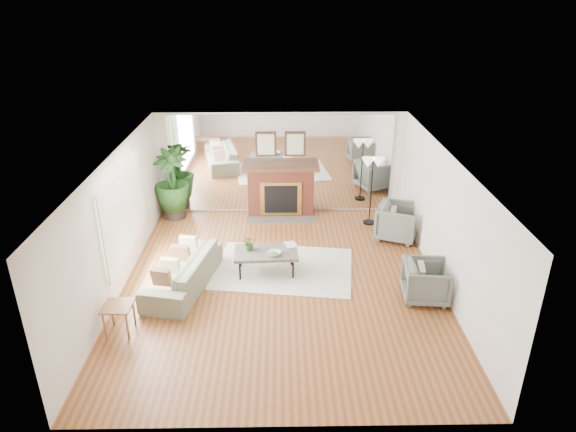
{
  "coord_description": "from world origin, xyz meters",
  "views": [
    {
      "loc": [
        -0.01,
        -8.43,
        5.23
      ],
      "look_at": [
        0.13,
        0.6,
        1.14
      ],
      "focal_mm": 32.0,
      "sensor_mm": 36.0,
      "label": 1
    }
  ],
  "objects_px": {
    "armchair_front": "(426,282)",
    "potted_ficus": "(172,182)",
    "floor_lamp": "(373,168)",
    "fireplace": "(281,189)",
    "side_table": "(118,310)",
    "sofa": "(183,271)",
    "armchair_back": "(398,222)",
    "coffee_table": "(266,253)"
  },
  "relations": [
    {
      "from": "fireplace",
      "to": "side_table",
      "type": "bearing_deg",
      "value": -119.27
    },
    {
      "from": "fireplace",
      "to": "armchair_back",
      "type": "relative_size",
      "value": 2.32
    },
    {
      "from": "fireplace",
      "to": "potted_ficus",
      "type": "distance_m",
      "value": 2.62
    },
    {
      "from": "coffee_table",
      "to": "potted_ficus",
      "type": "relative_size",
      "value": 0.72
    },
    {
      "from": "potted_ficus",
      "to": "side_table",
      "type": "bearing_deg",
      "value": -90.63
    },
    {
      "from": "fireplace",
      "to": "side_table",
      "type": "relative_size",
      "value": 3.91
    },
    {
      "from": "floor_lamp",
      "to": "coffee_table",
      "type": "bearing_deg",
      "value": -136.19
    },
    {
      "from": "armchair_back",
      "to": "armchair_front",
      "type": "xyz_separation_m",
      "value": [
        0.0,
        -2.46,
        -0.04
      ]
    },
    {
      "from": "armchair_back",
      "to": "floor_lamp",
      "type": "xyz_separation_m",
      "value": [
        -0.49,
        0.81,
        0.99
      ]
    },
    {
      "from": "sofa",
      "to": "fireplace",
      "type": "bearing_deg",
      "value": 163.07
    },
    {
      "from": "coffee_table",
      "to": "armchair_front",
      "type": "xyz_separation_m",
      "value": [
        2.9,
        -0.95,
        -0.09
      ]
    },
    {
      "from": "armchair_back",
      "to": "side_table",
      "type": "xyz_separation_m",
      "value": [
        -5.25,
        -3.35,
        0.04
      ]
    },
    {
      "from": "side_table",
      "to": "armchair_front",
      "type": "bearing_deg",
      "value": 9.7
    },
    {
      "from": "armchair_front",
      "to": "floor_lamp",
      "type": "distance_m",
      "value": 3.46
    },
    {
      "from": "sofa",
      "to": "potted_ficus",
      "type": "distance_m",
      "value": 3.31
    },
    {
      "from": "coffee_table",
      "to": "side_table",
      "type": "xyz_separation_m",
      "value": [
        -2.35,
        -1.85,
        -0.01
      ]
    },
    {
      "from": "sofa",
      "to": "armchair_back",
      "type": "relative_size",
      "value": 2.45
    },
    {
      "from": "sofa",
      "to": "floor_lamp",
      "type": "height_order",
      "value": "floor_lamp"
    },
    {
      "from": "coffee_table",
      "to": "armchair_back",
      "type": "bearing_deg",
      "value": 27.39
    },
    {
      "from": "armchair_back",
      "to": "armchair_front",
      "type": "height_order",
      "value": "armchair_back"
    },
    {
      "from": "side_table",
      "to": "floor_lamp",
      "type": "relative_size",
      "value": 0.32
    },
    {
      "from": "armchair_front",
      "to": "floor_lamp",
      "type": "height_order",
      "value": "floor_lamp"
    },
    {
      "from": "armchair_back",
      "to": "potted_ficus",
      "type": "xyz_separation_m",
      "value": [
        -5.2,
        1.21,
        0.53
      ]
    },
    {
      "from": "armchair_front",
      "to": "side_table",
      "type": "height_order",
      "value": "armchair_front"
    },
    {
      "from": "armchair_front",
      "to": "potted_ficus",
      "type": "height_order",
      "value": "potted_ficus"
    },
    {
      "from": "fireplace",
      "to": "armchair_back",
      "type": "height_order",
      "value": "fireplace"
    },
    {
      "from": "fireplace",
      "to": "armchair_front",
      "type": "relative_size",
      "value": 2.57
    },
    {
      "from": "side_table",
      "to": "potted_ficus",
      "type": "height_order",
      "value": "potted_ficus"
    },
    {
      "from": "side_table",
      "to": "fireplace",
      "type": "bearing_deg",
      "value": 60.73
    },
    {
      "from": "fireplace",
      "to": "armchair_back",
      "type": "distance_m",
      "value": 2.95
    },
    {
      "from": "coffee_table",
      "to": "armchair_back",
      "type": "xyz_separation_m",
      "value": [
        2.9,
        1.5,
        -0.05
      ]
    },
    {
      "from": "sofa",
      "to": "floor_lamp",
      "type": "xyz_separation_m",
      "value": [
        3.96,
        2.76,
        1.07
      ]
    },
    {
      "from": "sofa",
      "to": "potted_ficus",
      "type": "bearing_deg",
      "value": -154.46
    },
    {
      "from": "fireplace",
      "to": "floor_lamp",
      "type": "distance_m",
      "value": 2.3
    },
    {
      "from": "armchair_front",
      "to": "potted_ficus",
      "type": "distance_m",
      "value": 6.39
    },
    {
      "from": "sofa",
      "to": "armchair_back",
      "type": "bearing_deg",
      "value": 125.83
    },
    {
      "from": "sofa",
      "to": "armchair_front",
      "type": "relative_size",
      "value": 2.73
    },
    {
      "from": "potted_ficus",
      "to": "floor_lamp",
      "type": "distance_m",
      "value": 4.75
    },
    {
      "from": "armchair_front",
      "to": "floor_lamp",
      "type": "xyz_separation_m",
      "value": [
        -0.49,
        3.27,
        1.03
      ]
    },
    {
      "from": "fireplace",
      "to": "floor_lamp",
      "type": "bearing_deg",
      "value": -14.96
    },
    {
      "from": "sofa",
      "to": "armchair_front",
      "type": "bearing_deg",
      "value": 95.67
    },
    {
      "from": "potted_ficus",
      "to": "floor_lamp",
      "type": "height_order",
      "value": "potted_ficus"
    }
  ]
}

